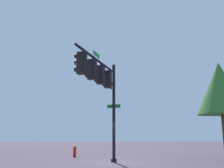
{
  "coord_description": "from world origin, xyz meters",
  "views": [
    {
      "loc": [
        16.37,
        -0.72,
        1.62
      ],
      "look_at": [
        -0.47,
        -0.1,
        5.13
      ],
      "focal_mm": 40.03,
      "sensor_mm": 36.0,
      "label": 1
    }
  ],
  "objects": [
    {
      "name": "ground_plane",
      "position": [
        0.0,
        0.0,
        0.0
      ],
      "size": [
        120.0,
        120.0,
        0.0
      ],
      "primitive_type": "plane",
      "color": "#463B44"
    },
    {
      "name": "signal_pole_assembly",
      "position": [
        2.16,
        -0.86,
        4.66
      ],
      "size": [
        5.44,
        2.59,
        6.37
      ],
      "color": "black",
      "rests_on": "ground_plane"
    },
    {
      "name": "tree_mid",
      "position": [
        -1.44,
        7.96,
        5.09
      ],
      "size": [
        3.53,
        3.53,
        7.07
      ],
      "color": "brown",
      "rests_on": "ground_plane"
    },
    {
      "name": "fire_hydrant",
      "position": [
        -4.02,
        -2.91,
        0.41
      ],
      "size": [
        0.33,
        0.24,
        0.83
      ],
      "color": "red",
      "rests_on": "ground_plane"
    }
  ]
}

